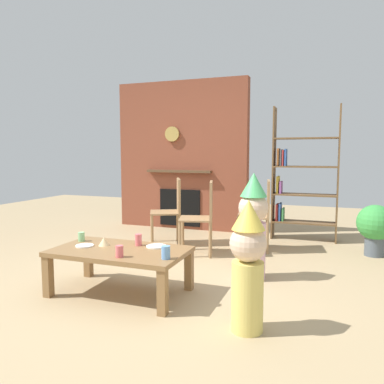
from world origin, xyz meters
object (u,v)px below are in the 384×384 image
Objects in this scene: paper_cup_center at (166,252)px; dining_chair_left at (172,207)px; coffee_table at (120,255)px; paper_cup_near_left at (138,240)px; paper_cup_far_left at (81,237)px; child_with_cone_hat at (248,263)px; dining_chair_middle at (203,213)px; bookshelf at (300,178)px; child_in_pink at (253,223)px; paper_cup_near_right at (119,251)px; paper_plate_rear at (85,246)px; paper_plate_front at (156,246)px; birthday_cake_slice at (104,241)px; dining_chair_right at (261,211)px; potted_plant_tall at (375,225)px.

dining_chair_left reaches higher than paper_cup_center.
paper_cup_near_left is (0.09, 0.17, 0.11)m from coffee_table.
coffee_table is 13.48× the size of paper_cup_far_left.
child_with_cone_hat is 1.03× the size of dining_chair_middle.
dining_chair_middle is at bearing 123.44° from dining_chair_left.
bookshelf is 2.11× the size of dining_chair_middle.
child_with_cone_hat is (1.71, -0.45, 0.05)m from paper_cup_far_left.
coffee_table is 11.07× the size of paper_cup_near_left.
paper_cup_center is at bearing -37.11° from paper_cup_near_left.
paper_cup_far_left is at bearing -14.46° from child_in_pink.
paper_cup_near_right reaches higher than coffee_table.
child_with_cone_hat is 1.13m from child_in_pink.
paper_cup_far_left is 0.54× the size of paper_plate_rear.
child_in_pink is at bearing 48.91° from paper_cup_near_right.
paper_cup_far_left is at bearing 43.73° from dining_chair_middle.
bookshelf is 3.20m from paper_cup_far_left.
paper_plate_front is (0.18, 0.01, -0.05)m from paper_cup_near_left.
paper_cup_far_left is 1.76m from child_with_cone_hat.
paper_cup_near_left is 0.32m from birthday_cake_slice.
bookshelf is at bearing 64.33° from paper_cup_near_left.
paper_plate_rear is (-1.67, -2.75, -0.48)m from bookshelf.
bookshelf is at bearing 54.89° from paper_cup_far_left.
birthday_cake_slice is at bearing 55.11° from dining_chair_middle.
paper_plate_rear is 2.31m from dining_chair_right.
child_in_pink is 1.69× the size of potted_plant_tall.
paper_cup_center is 0.72m from child_with_cone_hat.
paper_cup_near_right is at bearing -108.57° from paper_plate_front.
paper_plate_rear is 1.61m from child_in_pink.
paper_plate_rear is at bearing -150.98° from birthday_cake_slice.
paper_cup_near_left is 0.10× the size of child_in_pink.
dining_chair_middle is (-0.74, 0.69, -0.05)m from child_in_pink.
paper_cup_center reaches higher than paper_cup_far_left.
birthday_cake_slice is 0.11× the size of dining_chair_left.
coffee_table is 1.89× the size of potted_plant_tall.
paper_cup_near_right reaches higher than paper_cup_far_left.
paper_cup_far_left is 1.67m from child_in_pink.
paper_cup_far_left reaches higher than paper_plate_front.
dining_chair_left is at bearing 101.44° from paper_cup_near_right.
paper_cup_far_left is at bearing 166.22° from birthday_cake_slice.
dining_chair_right is (0.78, 2.14, 0.06)m from paper_cup_near_right.
coffee_table is 3.10m from potted_plant_tall.
paper_cup_near_right is 2.27m from dining_chair_right.
paper_plate_rear is 0.18× the size of dining_chair_middle.
child_with_cone_hat is at bearing -10.61° from paper_plate_rear.
dining_chair_left is 1.44× the size of potted_plant_tall.
bookshelf is at bearing 68.08° from paper_cup_near_right.
child_with_cone_hat is (0.93, -0.50, 0.08)m from paper_plate_front.
potted_plant_tall reaches higher than paper_plate_rear.
child_with_cone_hat is 2.60m from dining_chair_left.
child_in_pink is 1.17× the size of dining_chair_middle.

